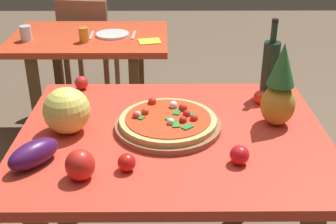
% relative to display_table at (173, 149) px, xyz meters
% --- Properties ---
extents(display_table, '(1.22, 0.98, 0.72)m').
position_rel_display_table_xyz_m(display_table, '(0.00, 0.00, 0.00)').
color(display_table, brown).
rests_on(display_table, ground_plane).
extents(background_table, '(1.04, 0.73, 0.72)m').
position_rel_display_table_xyz_m(background_table, '(-0.54, 1.33, -0.03)').
color(background_table, brown).
rests_on(background_table, ground_plane).
extents(dining_chair, '(0.45, 0.45, 0.85)m').
position_rel_display_table_xyz_m(dining_chair, '(-0.65, 1.92, -0.16)').
color(dining_chair, brown).
rests_on(dining_chair, ground_plane).
extents(pizza_board, '(0.43, 0.43, 0.02)m').
position_rel_display_table_xyz_m(pizza_board, '(-0.02, 0.03, 0.09)').
color(pizza_board, brown).
rests_on(pizza_board, display_table).
extents(pizza, '(0.39, 0.39, 0.05)m').
position_rel_display_table_xyz_m(pizza, '(-0.02, 0.03, 0.12)').
color(pizza, '#DCB168').
rests_on(pizza, pizza_board).
extents(wine_bottle, '(0.08, 0.08, 0.36)m').
position_rel_display_table_xyz_m(wine_bottle, '(0.45, 0.36, 0.22)').
color(wine_bottle, '#172E23').
rests_on(wine_bottle, display_table).
extents(pineapple_left, '(0.14, 0.14, 0.34)m').
position_rel_display_table_xyz_m(pineapple_left, '(0.43, 0.07, 0.23)').
color(pineapple_left, '#B3902E').
rests_on(pineapple_left, display_table).
extents(melon, '(0.18, 0.18, 0.18)m').
position_rel_display_table_xyz_m(melon, '(-0.41, 0.01, 0.17)').
color(melon, '#E0E061').
rests_on(melon, display_table).
extents(bell_pepper, '(0.10, 0.10, 0.11)m').
position_rel_display_table_xyz_m(bell_pepper, '(-0.31, -0.31, 0.13)').
color(bell_pepper, red).
rests_on(bell_pepper, display_table).
extents(eggplant, '(0.20, 0.21, 0.09)m').
position_rel_display_table_xyz_m(eggplant, '(-0.48, -0.23, 0.13)').
color(eggplant, '#3F154D').
rests_on(eggplant, display_table).
extents(tomato_by_bottle, '(0.06, 0.06, 0.06)m').
position_rel_display_table_xyz_m(tomato_by_bottle, '(-0.16, -0.27, 0.11)').
color(tomato_by_bottle, red).
rests_on(tomato_by_bottle, display_table).
extents(tomato_beside_pepper, '(0.07, 0.07, 0.07)m').
position_rel_display_table_xyz_m(tomato_beside_pepper, '(-0.43, 0.43, 0.11)').
color(tomato_beside_pepper, red).
rests_on(tomato_beside_pepper, display_table).
extents(tomato_near_board, '(0.06, 0.06, 0.06)m').
position_rel_display_table_xyz_m(tomato_near_board, '(0.40, 0.26, 0.11)').
color(tomato_near_board, red).
rests_on(tomato_near_board, display_table).
extents(tomato_at_corner, '(0.07, 0.07, 0.07)m').
position_rel_display_table_xyz_m(tomato_at_corner, '(0.23, -0.23, 0.12)').
color(tomato_at_corner, red).
rests_on(tomato_at_corner, display_table).
extents(drinking_glass_juice, '(0.06, 0.06, 0.09)m').
position_rel_display_table_xyz_m(drinking_glass_juice, '(-0.54, 1.19, 0.13)').
color(drinking_glass_juice, orange).
rests_on(drinking_glass_juice, background_table).
extents(drinking_glass_water, '(0.07, 0.07, 0.09)m').
position_rel_display_table_xyz_m(drinking_glass_water, '(-0.92, 1.22, 0.13)').
color(drinking_glass_water, silver).
rests_on(drinking_glass_water, background_table).
extents(dinner_plate, '(0.22, 0.22, 0.02)m').
position_rel_display_table_xyz_m(dinner_plate, '(-0.38, 1.32, 0.09)').
color(dinner_plate, white).
rests_on(dinner_plate, background_table).
extents(fork_utensil, '(0.02, 0.18, 0.01)m').
position_rel_display_table_xyz_m(fork_utensil, '(-0.52, 1.32, 0.09)').
color(fork_utensil, silver).
rests_on(fork_utensil, background_table).
extents(knife_utensil, '(0.02, 0.18, 0.01)m').
position_rel_display_table_xyz_m(knife_utensil, '(-0.24, 1.32, 0.09)').
color(knife_utensil, silver).
rests_on(knife_utensil, background_table).
extents(napkin_folded, '(0.16, 0.14, 0.01)m').
position_rel_display_table_xyz_m(napkin_folded, '(-0.13, 1.18, 0.08)').
color(napkin_folded, yellow).
rests_on(napkin_folded, background_table).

